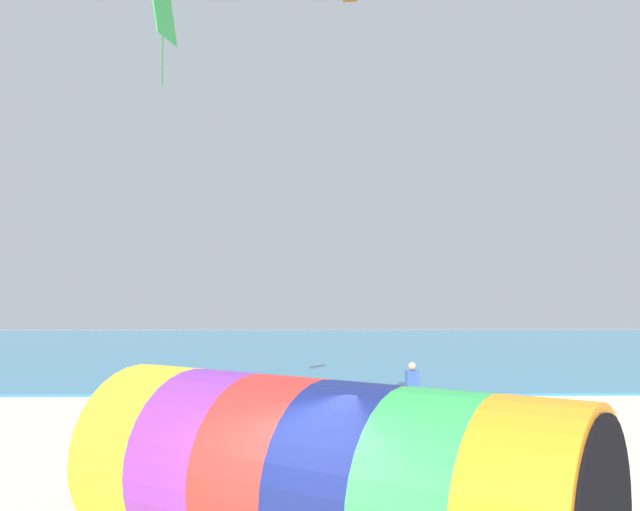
# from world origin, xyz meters

# --- Properties ---
(sea) EXTENTS (120.00, 40.00, 0.10)m
(sea) POSITION_xyz_m (0.00, 37.98, 0.05)
(sea) COLOR teal
(sea) RESTS_ON ground
(giant_inflatable_tube) EXTENTS (6.98, 5.96, 2.58)m
(giant_inflatable_tube) POSITION_xyz_m (0.89, 1.95, 1.29)
(giant_inflatable_tube) COLOR yellow
(giant_inflatable_tube) RESTS_ON ground
(kite_green_diamond) EXTENTS (0.55, 1.16, 2.76)m
(kite_green_diamond) POSITION_xyz_m (-2.96, 10.47, 10.76)
(kite_green_diamond) COLOR green
(bystander_near_water) EXTENTS (0.40, 0.29, 1.66)m
(bystander_near_water) POSITION_xyz_m (3.66, 13.31, 0.85)
(bystander_near_water) COLOR #726651
(bystander_near_water) RESTS_ON ground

